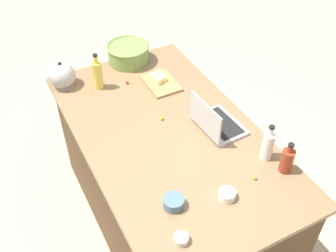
# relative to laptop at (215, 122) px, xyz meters

# --- Properties ---
(ground_plane) EXTENTS (12.00, 12.00, 0.00)m
(ground_plane) POSITION_rel_laptop_xyz_m (0.10, 0.26, -0.95)
(ground_plane) COLOR #B7A88E
(island_counter) EXTENTS (1.77, 1.01, 0.90)m
(island_counter) POSITION_rel_laptop_xyz_m (0.10, 0.26, -0.50)
(island_counter) COLOR #4C331E
(island_counter) RESTS_ON ground
(laptop) EXTENTS (0.32, 0.25, 0.22)m
(laptop) POSITION_rel_laptop_xyz_m (0.00, 0.00, 0.00)
(laptop) COLOR #B7B7BC
(laptop) RESTS_ON island_counter
(mixing_bowl_large) EXTENTS (0.31, 0.31, 0.13)m
(mixing_bowl_large) POSITION_rel_laptop_xyz_m (0.91, 0.16, 0.02)
(mixing_bowl_large) COLOR #72934C
(mixing_bowl_large) RESTS_ON island_counter
(bottle_vinegar) EXTENTS (0.07, 0.07, 0.23)m
(bottle_vinegar) POSITION_rel_laptop_xyz_m (-0.33, -0.12, 0.05)
(bottle_vinegar) COLOR white
(bottle_vinegar) RESTS_ON island_counter
(bottle_oil) EXTENTS (0.06, 0.06, 0.26)m
(bottle_oil) POSITION_rel_laptop_xyz_m (0.71, 0.47, 0.06)
(bottle_oil) COLOR #DBC64C
(bottle_oil) RESTS_ON island_counter
(bottle_soy) EXTENTS (0.07, 0.07, 0.20)m
(bottle_soy) POSITION_rel_laptop_xyz_m (-0.46, -0.15, 0.03)
(bottle_soy) COLOR maroon
(bottle_soy) RESTS_ON island_counter
(kettle) EXTENTS (0.21, 0.18, 0.20)m
(kettle) POSITION_rel_laptop_xyz_m (0.84, 0.67, 0.03)
(kettle) COLOR #ADADB2
(kettle) RESTS_ON island_counter
(cutting_board) EXTENTS (0.28, 0.20, 0.02)m
(cutting_board) POSITION_rel_laptop_xyz_m (0.55, 0.08, -0.04)
(cutting_board) COLOR #AD7F4C
(cutting_board) RESTS_ON island_counter
(butter_stick_left) EXTENTS (0.11, 0.05, 0.04)m
(butter_stick_left) POSITION_rel_laptop_xyz_m (0.59, 0.06, -0.01)
(butter_stick_left) COLOR #F4E58C
(butter_stick_left) RESTS_ON cutting_board
(butter_stick_right) EXTENTS (0.11, 0.05, 0.04)m
(butter_stick_right) POSITION_rel_laptop_xyz_m (0.58, 0.11, -0.01)
(butter_stick_right) COLOR #F4E58C
(butter_stick_right) RESTS_ON cutting_board
(ramekin_small) EXTENTS (0.11, 0.11, 0.05)m
(ramekin_small) POSITION_rel_laptop_xyz_m (-0.39, 0.49, -0.02)
(ramekin_small) COLOR slate
(ramekin_small) RESTS_ON island_counter
(ramekin_medium) EXTENTS (0.07, 0.07, 0.04)m
(ramekin_medium) POSITION_rel_laptop_xyz_m (-0.58, 0.55, -0.03)
(ramekin_medium) COLOR beige
(ramekin_medium) RESTS_ON island_counter
(ramekin_wide) EXTENTS (0.09, 0.09, 0.04)m
(ramekin_wide) POSITION_rel_laptop_xyz_m (-0.47, 0.23, -0.02)
(ramekin_wide) COLOR white
(ramekin_wide) RESTS_ON island_counter
(candy_0) EXTENTS (0.02, 0.02, 0.02)m
(candy_0) POSITION_rel_laptop_xyz_m (-0.44, 0.03, -0.04)
(candy_0) COLOR orange
(candy_0) RESTS_ON island_counter
(candy_1) EXTENTS (0.02, 0.02, 0.02)m
(candy_1) POSITION_rel_laptop_xyz_m (0.22, 0.24, -0.04)
(candy_1) COLOR yellow
(candy_1) RESTS_ON island_counter
(candy_2) EXTENTS (0.02, 0.02, 0.02)m
(candy_2) POSITION_rel_laptop_xyz_m (0.66, 0.29, -0.04)
(candy_2) COLOR red
(candy_2) RESTS_ON island_counter
(candy_3) EXTENTS (0.02, 0.02, 0.02)m
(candy_3) POSITION_rel_laptop_xyz_m (0.87, 0.29, -0.04)
(candy_3) COLOR blue
(candy_3) RESTS_ON island_counter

